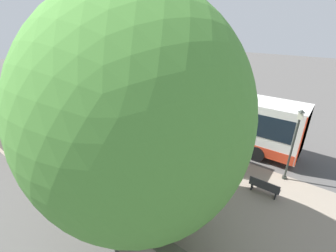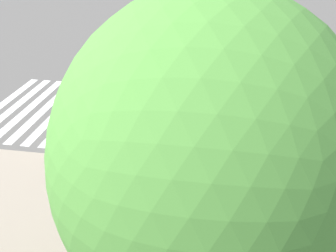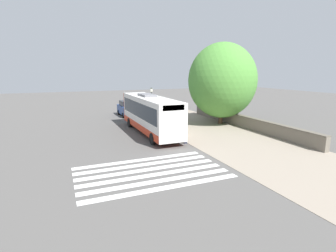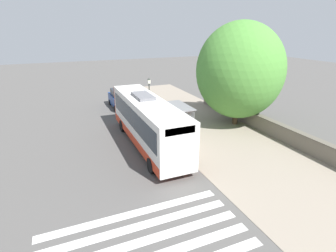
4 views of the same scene
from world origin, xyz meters
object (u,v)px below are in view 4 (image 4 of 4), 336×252
(bench, at_px, (171,115))
(street_lamp_near, at_px, (149,96))
(bus_shelter, at_px, (180,110))
(pedestrian, at_px, (195,156))
(bus, at_px, (147,121))
(shade_tree, at_px, (240,71))
(parked_car_behind_bus, at_px, (119,99))

(bench, xyz_separation_m, street_lamp_near, (2.03, -0.58, 2.00))
(bench, bearing_deg, bus_shelter, 77.27)
(pedestrian, bearing_deg, street_lamp_near, -92.86)
(pedestrian, height_order, bench, pedestrian)
(pedestrian, distance_m, street_lamp_near, 10.46)
(bus, xyz_separation_m, shade_tree, (-9.18, -1.36, 3.01))
(bus, relative_size, pedestrian, 7.01)
(pedestrian, height_order, shade_tree, shade_tree)
(shade_tree, relative_size, parked_car_behind_bus, 2.07)
(bench, relative_size, shade_tree, 0.16)
(bus_shelter, height_order, parked_car_behind_bus, bus_shelter)
(bus, bearing_deg, parked_car_behind_bus, -91.68)
(bench, bearing_deg, shade_tree, 145.07)
(bus_shelter, bearing_deg, parked_car_behind_bus, -73.40)
(bus_shelter, height_order, pedestrian, bus_shelter)
(pedestrian, height_order, parked_car_behind_bus, parked_car_behind_bus)
(parked_car_behind_bus, bearing_deg, bus_shelter, 106.60)
(bus, height_order, parked_car_behind_bus, bus)
(bus_shelter, height_order, street_lamp_near, street_lamp_near)
(street_lamp_near, bearing_deg, bus, 69.40)
(bus_shelter, distance_m, bench, 4.14)
(pedestrian, xyz_separation_m, street_lamp_near, (-0.52, -10.34, 1.50))
(bus, xyz_separation_m, parked_car_behind_bus, (-0.32, -11.04, -0.98))
(shade_tree, bearing_deg, bus, 8.40)
(bench, bearing_deg, street_lamp_near, -15.92)
(bus_shelter, relative_size, shade_tree, 0.36)
(pedestrian, bearing_deg, bench, -104.64)
(bus_shelter, distance_m, shade_tree, 6.59)
(bench, height_order, shade_tree, shade_tree)
(bus_shelter, bearing_deg, bus, 20.21)
(bus_shelter, height_order, shade_tree, shade_tree)
(bus, relative_size, shade_tree, 1.26)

